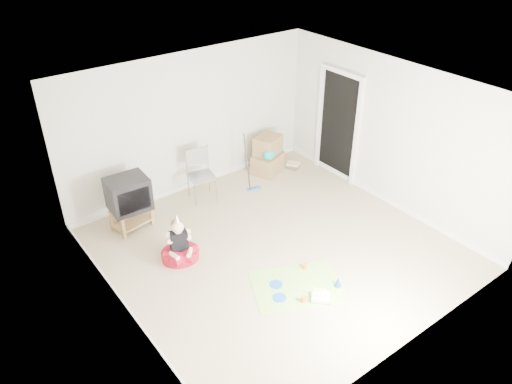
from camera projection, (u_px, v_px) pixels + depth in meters
ground at (276, 248)px, 7.96m from camera, size 5.00×5.00×0.00m
doorway_recess at (339, 126)px, 9.51m from camera, size 0.02×0.90×2.05m
tv_stand at (132, 216)px, 8.33m from camera, size 0.68×0.50×0.39m
crt_tv at (128, 194)px, 8.11m from camera, size 0.67×0.56×0.55m
folding_chair at (202, 176)px, 8.98m from camera, size 0.52×0.51×0.98m
cardboard_boxes at (268, 155)px, 9.92m from camera, size 0.71×0.65×0.76m
floor_mop at (254, 177)px, 9.38m from camera, size 0.28×0.35×1.05m
book_pile at (292, 165)px, 10.24m from camera, size 0.31×0.34×0.09m
seated_woman at (180, 249)px, 7.65m from camera, size 0.72×0.72×0.83m
party_mat at (297, 286)px, 7.21m from camera, size 1.55×1.38×0.01m
birthday_cake at (321, 297)px, 6.96m from camera, size 0.33×0.33×0.13m
blue_plate_near at (276, 284)px, 7.23m from camera, size 0.26×0.26×0.01m
blue_plate_far at (279, 298)px, 7.00m from camera, size 0.23×0.23×0.01m
orange_cup_near at (305, 266)px, 7.51m from camera, size 0.10×0.10×0.08m
orange_cup_far at (304, 299)px, 6.91m from camera, size 0.11×0.11×0.09m
blue_party_hat at (338, 282)px, 7.17m from camera, size 0.15×0.15×0.16m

